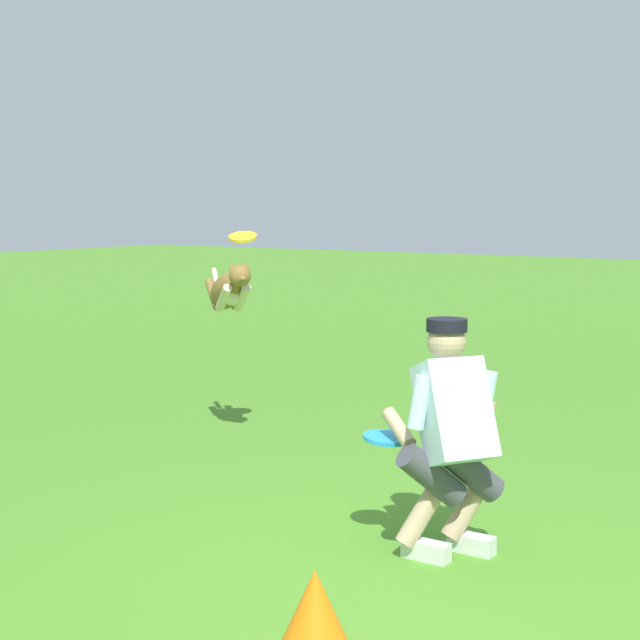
{
  "coord_description": "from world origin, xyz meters",
  "views": [
    {
      "loc": [
        -2.15,
        3.75,
        1.9
      ],
      "look_at": [
        1.39,
        -1.46,
        1.14
      ],
      "focal_mm": 53.81,
      "sensor_mm": 36.0,
      "label": 1
    }
  ],
  "objects_px": {
    "person": "(451,431)",
    "training_cone": "(315,612)",
    "frisbee_flying": "(243,237)",
    "frisbee_held": "(386,438)",
    "dog": "(229,290)"
  },
  "relations": [
    {
      "from": "training_cone",
      "to": "person",
      "type": "bearing_deg",
      "value": -88.08
    },
    {
      "from": "frisbee_held",
      "to": "training_cone",
      "type": "height_order",
      "value": "frisbee_held"
    },
    {
      "from": "person",
      "to": "training_cone",
      "type": "distance_m",
      "value": 1.45
    },
    {
      "from": "frisbee_flying",
      "to": "training_cone",
      "type": "bearing_deg",
      "value": 133.36
    },
    {
      "from": "person",
      "to": "frisbee_held",
      "type": "xyz_separation_m",
      "value": [
        0.39,
        0.03,
        -0.09
      ]
    },
    {
      "from": "frisbee_flying",
      "to": "training_cone",
      "type": "distance_m",
      "value": 3.91
    },
    {
      "from": "dog",
      "to": "frisbee_flying",
      "type": "bearing_deg",
      "value": 16.73
    },
    {
      "from": "person",
      "to": "frisbee_flying",
      "type": "bearing_deg",
      "value": 6.16
    },
    {
      "from": "dog",
      "to": "person",
      "type": "bearing_deg",
      "value": 8.89
    },
    {
      "from": "person",
      "to": "frisbee_flying",
      "type": "relative_size",
      "value": 5.87
    },
    {
      "from": "dog",
      "to": "training_cone",
      "type": "height_order",
      "value": "dog"
    },
    {
      "from": "frisbee_held",
      "to": "person",
      "type": "bearing_deg",
      "value": -175.48
    },
    {
      "from": "person",
      "to": "frisbee_held",
      "type": "height_order",
      "value": "person"
    },
    {
      "from": "frisbee_flying",
      "to": "frisbee_held",
      "type": "relative_size",
      "value": 0.86
    },
    {
      "from": "person",
      "to": "frisbee_held",
      "type": "distance_m",
      "value": 0.4
    }
  ]
}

